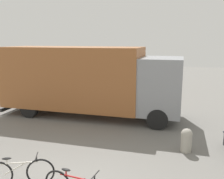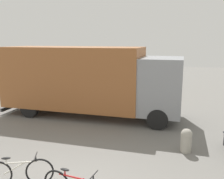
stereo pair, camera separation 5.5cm
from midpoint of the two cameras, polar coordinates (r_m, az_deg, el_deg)
name	(u,v)px [view 2 (the right image)]	position (r m, az deg, el deg)	size (l,w,h in m)	color
delivery_truck	(88,79)	(11.49, -5.30, 2.49)	(8.22, 2.52, 3.17)	#99592D
bicycle_near	(19,172)	(6.67, -20.31, -17.30)	(1.54, 0.71, 0.77)	black
bollard_near_bench	(186,140)	(8.31, 16.81, -10.89)	(0.36, 0.36, 0.76)	#9E998C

